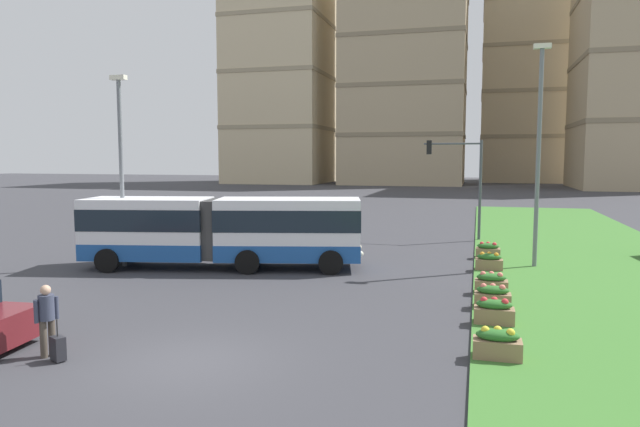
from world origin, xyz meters
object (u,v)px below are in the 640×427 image
flower_planter_1 (494,311)px  flower_planter_5 (488,250)px  traffic_light_far_right (461,172)px  apartment_tower_west (281,78)px  articulated_bus (223,230)px  flower_planter_0 (497,343)px  pedestrian_crossing (47,316)px  apartment_tower_eastcentre (635,62)px  rolling_suitcase (58,348)px  flower_planter_3 (491,283)px  streetlight_median (539,147)px  streetlight_left (121,162)px  apartment_tower_centre (534,53)px  flower_planter_2 (493,296)px  flower_planter_4 (489,261)px  apartment_tower_westcentre (405,68)px

flower_planter_1 → flower_planter_5: same height
traffic_light_far_right → apartment_tower_west: (-35.42, 70.08, 15.74)m
flower_planter_5 → traffic_light_far_right: bearing=103.5°
articulated_bus → flower_planter_0: 14.10m
pedestrian_crossing → apartment_tower_eastcentre: bearing=69.6°
rolling_suitcase → apartment_tower_west: size_ratio=0.02×
flower_planter_0 → flower_planter_3: 6.70m
pedestrian_crossing → streetlight_median: size_ratio=0.18×
flower_planter_5 → streetlight_left: streetlight_left is taller
flower_planter_5 → apartment_tower_centre: size_ratio=0.02×
flower_planter_2 → traffic_light_far_right: (-1.46, 15.27, 3.50)m
flower_planter_4 → apartment_tower_westcentre: size_ratio=0.03×
streetlight_median → apartment_tower_west: size_ratio=0.24×
flower_planter_5 → apartment_tower_westcentre: apartment_tower_westcentre is taller
flower_planter_0 → streetlight_median: bearing=81.2°
flower_planter_1 → apartment_tower_centre: apartment_tower_centre is taller
flower_planter_1 → apartment_tower_eastcentre: size_ratio=0.03×
flower_planter_1 → flower_planter_0: bearing=-90.0°
rolling_suitcase → streetlight_median: streetlight_median is taller
pedestrian_crossing → apartment_tower_centre: size_ratio=0.03×
pedestrian_crossing → streetlight_left: (-5.07, 10.48, 3.54)m
flower_planter_0 → flower_planter_5: (0.00, 13.94, 0.00)m
flower_planter_4 → flower_planter_2: bearing=-90.0°
flower_planter_3 → streetlight_left: (-15.38, 1.25, 4.12)m
streetlight_left → apartment_tower_eastcentre: bearing=63.9°
streetlight_median → flower_planter_1: bearing=-101.5°
flower_planter_4 → flower_planter_5: size_ratio=1.00×
flower_planter_5 → apartment_tower_eastcentre: 75.65m
pedestrian_crossing → flower_planter_3: pedestrian_crossing is taller
flower_planter_2 → apartment_tower_centre: (9.30, 102.23, 24.61)m
flower_planter_1 → apartment_tower_west: (-36.88, 87.17, 19.24)m
streetlight_left → pedestrian_crossing: bearing=-64.2°
apartment_tower_west → streetlight_median: bearing=-63.5°
flower_planter_4 → apartment_tower_eastcentre: bearing=73.3°
pedestrian_crossing → streetlight_left: size_ratio=0.21×
articulated_bus → flower_planter_5: size_ratio=10.95×
pedestrian_crossing → traffic_light_far_right: (8.85, 22.54, 2.92)m
flower_planter_1 → traffic_light_far_right: size_ratio=0.19×
apartment_tower_eastcentre → rolling_suitcase: bearing=-110.1°
apartment_tower_westcentre → flower_planter_2: bearing=-81.0°
flower_planter_0 → streetlight_left: bearing=152.7°
articulated_bus → flower_planter_5: articulated_bus is taller
articulated_bus → rolling_suitcase: size_ratio=12.41×
apartment_tower_westcentre → articulated_bus: bearing=-88.2°
rolling_suitcase → flower_planter_2: rolling_suitcase is taller
pedestrian_crossing → flower_planter_3: bearing=41.9°
traffic_light_far_right → apartment_tower_west: size_ratio=0.15×
articulated_bus → flower_planter_4: size_ratio=10.95×
flower_planter_3 → streetlight_median: 7.56m
flower_planter_4 → apartment_tower_west: 89.40m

